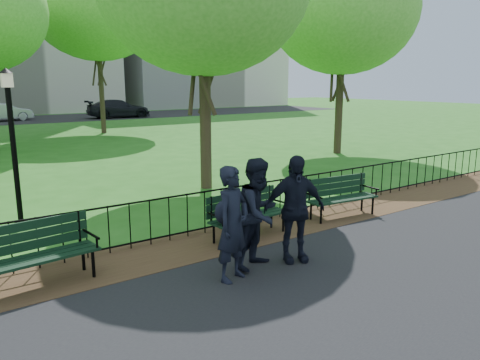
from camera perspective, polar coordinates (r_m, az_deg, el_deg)
ground at (r=8.01m, az=2.02°, el=-10.51°), size 120.00×120.00×0.00m
dirt_strip at (r=9.16m, az=-3.73°, el=-7.48°), size 60.00×1.60×0.01m
iron_fence at (r=9.43m, az=-5.37°, el=-3.85°), size 24.06×0.06×1.00m
apartment_east at (r=62.55m, az=-6.15°, el=20.14°), size 20.00×15.00×24.00m
park_bench_main at (r=9.00m, az=-0.40°, el=-3.74°), size 1.81×0.69×0.99m
park_bench_left_a at (r=7.72m, az=-24.23°, el=-7.58°), size 1.96×0.79×1.08m
park_bench_right_a at (r=10.92m, az=12.09°, el=-1.48°), size 1.80×0.72×1.00m
lamppost at (r=10.69m, az=-25.92°, el=4.04°), size 0.30×0.30×3.32m
tree_mid_e at (r=20.69m, az=12.47°, el=19.52°), size 6.07×6.07×8.46m
tree_far_e at (r=29.55m, az=-17.13°, el=19.98°), size 7.67×7.67×10.69m
person_left at (r=7.21m, az=-0.88°, el=-5.37°), size 0.77×0.63×1.81m
person_mid at (r=7.72m, az=2.29°, el=-4.06°), size 1.00×0.74×1.84m
person_right at (r=8.01m, az=6.63°, el=-3.51°), size 1.17×0.81×1.85m
sedan_silver at (r=40.77m, az=-26.94°, el=7.38°), size 4.40×2.28×1.38m
sedan_dark at (r=41.22m, az=-14.59°, el=8.42°), size 5.42×2.61×1.52m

